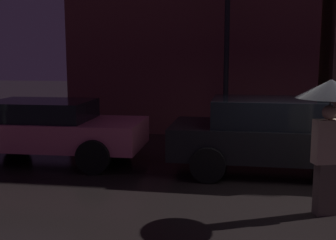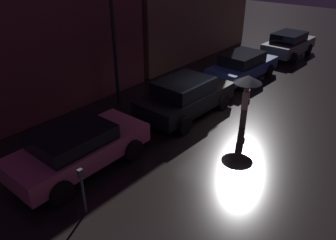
{
  "view_description": "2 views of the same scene",
  "coord_description": "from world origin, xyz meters",
  "views": [
    {
      "loc": [
        -1.34,
        -7.34,
        2.36
      ],
      "look_at": [
        -2.46,
        0.16,
        1.2
      ],
      "focal_mm": 45.0,
      "sensor_mm": 36.0,
      "label": 1
    },
    {
      "loc": [
        -9.91,
        -5.77,
        5.96
      ],
      "look_at": [
        -3.15,
        -0.09,
        1.28
      ],
      "focal_mm": 35.0,
      "sensor_mm": 36.0,
      "label": 2
    }
  ],
  "objects": [
    {
      "name": "parked_car_black",
      "position": [
        -0.48,
        1.25,
        0.79
      ],
      "size": [
        4.22,
        2.05,
        1.51
      ],
      "rotation": [
        0.0,
        0.0,
        -0.02
      ],
      "color": "black",
      "rests_on": "ground"
    },
    {
      "name": "pedestrian_with_umbrella",
      "position": [
        0.09,
        -1.01,
        1.58
      ],
      "size": [
        0.99,
        0.99,
        2.02
      ],
      "rotation": [
        0.0,
        0.0,
        0.3
      ],
      "color": "#66564C",
      "rests_on": "ground"
    },
    {
      "name": "parked_car_grey",
      "position": [
        9.87,
        1.28,
        0.75
      ],
      "size": [
        4.12,
        1.9,
        1.44
      ],
      "rotation": [
        0.0,
        0.0,
        -0.04
      ],
      "color": "slate",
      "rests_on": "ground"
    },
    {
      "name": "ground_plane",
      "position": [
        0.0,
        0.0,
        0.0
      ],
      "size": [
        60.0,
        60.0,
        0.0
      ],
      "primitive_type": "plane",
      "color": "black"
    },
    {
      "name": "parking_meter",
      "position": [
        -6.48,
        -0.18,
        0.83
      ],
      "size": [
        0.12,
        0.1,
        1.34
      ],
      "color": "#4C5154",
      "rests_on": "ground"
    },
    {
      "name": "street_lamp_near",
      "position": [
        -1.48,
        4.08,
        3.4
      ],
      "size": [
        0.43,
        0.43,
        4.89
      ],
      "color": "black",
      "rests_on": "ground"
    },
    {
      "name": "parked_car_blue",
      "position": [
        4.44,
        1.44,
        0.73
      ],
      "size": [
        4.28,
        1.89,
        1.39
      ],
      "rotation": [
        0.0,
        0.0,
        -0.04
      ],
      "color": "navy",
      "rests_on": "ground"
    },
    {
      "name": "parked_car_pink",
      "position": [
        -5.39,
        1.47,
        0.74
      ],
      "size": [
        4.21,
        2.0,
        1.37
      ],
      "rotation": [
        0.0,
        0.0,
        0.01
      ],
      "color": "#DB6684",
      "rests_on": "ground"
    }
  ]
}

